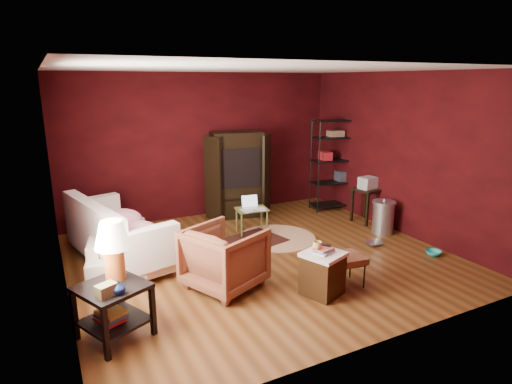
% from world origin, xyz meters
% --- Properties ---
extents(room, '(5.54, 5.04, 2.84)m').
position_xyz_m(room, '(-0.04, -0.01, 1.40)').
color(room, brown).
rests_on(room, ground).
extents(sofa, '(0.96, 2.01, 0.75)m').
position_xyz_m(sofa, '(-1.97, 0.79, 0.38)').
color(sofa, white).
rests_on(sofa, ground).
extents(armchair, '(1.11, 1.14, 0.90)m').
position_xyz_m(armchair, '(-0.88, -0.62, 0.45)').
color(armchair, black).
rests_on(armchair, ground).
extents(pet_bowl_steel, '(0.27, 0.13, 0.26)m').
position_xyz_m(pet_bowl_steel, '(1.89, -0.39, 0.13)').
color(pet_bowl_steel, '#B8B9BF').
rests_on(pet_bowl_steel, ground).
extents(pet_bowl_turquoise, '(0.25, 0.16, 0.24)m').
position_xyz_m(pet_bowl_turquoise, '(2.43, -1.13, 0.12)').
color(pet_bowl_turquoise, '#27B8B5').
rests_on(pet_bowl_turquoise, ground).
extents(vase, '(0.16, 0.16, 0.13)m').
position_xyz_m(vase, '(-2.32, -1.36, 0.66)').
color(vase, '#0D1845').
rests_on(vase, side_table).
extents(mug, '(0.14, 0.13, 0.12)m').
position_xyz_m(mug, '(0.07, -1.35, 0.69)').
color(mug, '#D3BC67').
rests_on(mug, hamper).
extents(side_table, '(0.83, 0.83, 1.24)m').
position_xyz_m(side_table, '(-2.32, -1.07, 0.75)').
color(side_table, black).
rests_on(side_table, ground).
extents(sofa_cushions, '(1.32, 2.28, 0.90)m').
position_xyz_m(sofa_cushions, '(-2.02, 0.80, 0.44)').
color(sofa_cushions, white).
rests_on(sofa_cushions, sofa).
extents(hamper, '(0.59, 0.59, 0.65)m').
position_xyz_m(hamper, '(0.15, -1.36, 0.29)').
color(hamper, '#452710').
rests_on(hamper, ground).
extents(footstool, '(0.45, 0.45, 0.42)m').
position_xyz_m(footstool, '(0.59, -1.30, 0.36)').
color(footstool, black).
rests_on(footstool, ground).
extents(rug_round, '(1.45, 1.45, 0.01)m').
position_xyz_m(rug_round, '(0.62, 0.64, 0.01)').
color(rug_round, beige).
rests_on(rug_round, ground).
extents(rug_oriental, '(1.37, 1.07, 0.01)m').
position_xyz_m(rug_oriental, '(0.08, 0.66, 0.02)').
color(rug_oriental, '#481A13').
rests_on(rug_oriental, ground).
extents(laptop_desk, '(0.59, 0.48, 0.67)m').
position_xyz_m(laptop_desk, '(0.34, 1.05, 0.41)').
color(laptop_desk, brown).
rests_on(laptop_desk, ground).
extents(tv_armoire, '(1.31, 0.85, 1.69)m').
position_xyz_m(tv_armoire, '(0.55, 2.08, 0.88)').
color(tv_armoire, black).
rests_on(tv_armoire, ground).
extents(wire_shelving, '(0.97, 0.54, 1.88)m').
position_xyz_m(wire_shelving, '(2.56, 1.63, 1.03)').
color(wire_shelving, black).
rests_on(wire_shelving, ground).
extents(small_stand, '(0.50, 0.50, 0.88)m').
position_xyz_m(small_stand, '(2.58, 0.62, 0.66)').
color(small_stand, black).
rests_on(small_stand, ground).
extents(trash_can, '(0.45, 0.45, 0.63)m').
position_xyz_m(trash_can, '(2.43, 0.00, 0.30)').
color(trash_can, silver).
rests_on(trash_can, ground).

